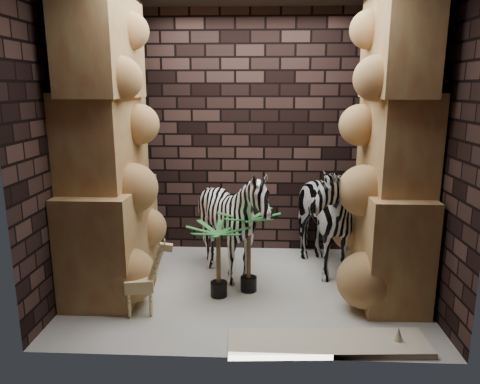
# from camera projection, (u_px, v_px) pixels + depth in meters

# --- Properties ---
(floor) EXTENTS (3.50, 3.50, 0.00)m
(floor) POSITION_uv_depth(u_px,v_px,m) (246.00, 289.00, 4.77)
(floor) COLOR silver
(floor) RESTS_ON ground
(wall_back) EXTENTS (3.50, 0.00, 3.50)m
(wall_back) POSITION_uv_depth(u_px,v_px,m) (250.00, 134.00, 5.65)
(wall_back) COLOR black
(wall_back) RESTS_ON ground
(wall_front) EXTENTS (3.50, 0.00, 3.50)m
(wall_front) POSITION_uv_depth(u_px,v_px,m) (240.00, 170.00, 3.22)
(wall_front) COLOR black
(wall_front) RESTS_ON ground
(wall_left) EXTENTS (0.00, 3.00, 3.00)m
(wall_left) POSITION_uv_depth(u_px,v_px,m) (71.00, 146.00, 4.51)
(wall_left) COLOR black
(wall_left) RESTS_ON ground
(wall_right) EXTENTS (0.00, 3.00, 3.00)m
(wall_right) POSITION_uv_depth(u_px,v_px,m) (428.00, 148.00, 4.35)
(wall_right) COLOR black
(wall_right) RESTS_ON ground
(rock_pillar_left) EXTENTS (0.68, 1.30, 3.00)m
(rock_pillar_left) POSITION_uv_depth(u_px,v_px,m) (106.00, 146.00, 4.50)
(rock_pillar_left) COLOR tan
(rock_pillar_left) RESTS_ON floor
(rock_pillar_right) EXTENTS (0.58, 1.25, 3.00)m
(rock_pillar_right) POSITION_uv_depth(u_px,v_px,m) (393.00, 148.00, 4.37)
(rock_pillar_right) COLOR tan
(rock_pillar_right) RESTS_ON floor
(zebra_right) EXTENTS (1.04, 1.44, 1.53)m
(zebra_right) POSITION_uv_depth(u_px,v_px,m) (314.00, 206.00, 5.09)
(zebra_right) COLOR white
(zebra_right) RESTS_ON floor
(zebra_left) EXTENTS (1.26, 1.45, 1.16)m
(zebra_left) POSITION_uv_depth(u_px,v_px,m) (233.00, 230.00, 4.86)
(zebra_left) COLOR white
(zebra_left) RESTS_ON floor
(giraffe_toy) EXTENTS (0.41, 0.20, 0.75)m
(giraffe_toy) POSITION_uv_depth(u_px,v_px,m) (139.00, 278.00, 4.13)
(giraffe_toy) COLOR #E5D08A
(giraffe_toy) RESTS_ON floor
(palm_front) EXTENTS (0.36, 0.36, 0.87)m
(palm_front) POSITION_uv_depth(u_px,v_px,m) (249.00, 251.00, 4.63)
(palm_front) COLOR #1D6723
(palm_front) RESTS_ON floor
(palm_back) EXTENTS (0.36, 0.36, 0.76)m
(palm_back) POSITION_uv_depth(u_px,v_px,m) (218.00, 261.00, 4.53)
(palm_back) COLOR #1D6723
(palm_back) RESTS_ON floor
(surfboard) EXTENTS (1.66, 0.49, 0.05)m
(surfboard) POSITION_uv_depth(u_px,v_px,m) (328.00, 343.00, 3.71)
(surfboard) COLOR beige
(surfboard) RESTS_ON floor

